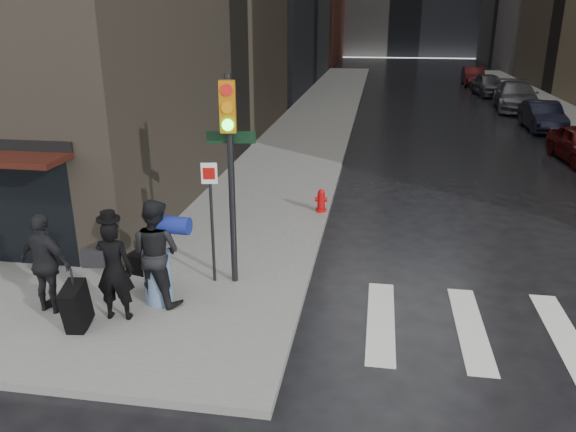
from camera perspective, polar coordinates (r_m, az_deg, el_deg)
name	(u,v)px	position (r m, az deg, el deg)	size (l,w,h in m)	color
ground	(182,333)	(10.36, -10.76, -11.58)	(140.00, 140.00, 0.00)	black
sidewalk_left	(327,105)	(35.81, 3.94, 11.22)	(4.00, 50.00, 0.15)	slate
sidewalk_right	(555,110)	(37.10, 25.49, 9.69)	(3.00, 50.00, 0.15)	slate
man_overcoat	(106,276)	(10.38, -18.00, -5.80)	(1.07, 1.15, 2.07)	black
man_jeans	(156,252)	(10.73, -13.27, -3.57)	(1.43, 1.04, 2.05)	black
man_greycoat	(46,264)	(11.06, -23.37, -4.46)	(1.19, 0.70, 1.89)	black
traffic_light	(228,154)	(10.74, -6.10, 6.28)	(1.04, 0.55, 4.18)	black
fire_hydrant	(321,202)	(15.64, 3.38, 1.48)	(0.36, 0.28, 0.64)	#B60B0B
parked_car_2	(542,116)	(30.43, 24.43, 9.21)	(1.46, 4.20, 1.38)	black
parked_car_3	(516,96)	(36.62, 22.15, 11.22)	(2.29, 5.63, 1.63)	#4C4D51
parked_car_4	(489,85)	(42.79, 19.72, 12.45)	(1.77, 4.41, 1.50)	#404045
parked_car_5	(473,76)	(49.09, 18.30, 13.35)	(1.51, 4.33, 1.43)	#3B0B0C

